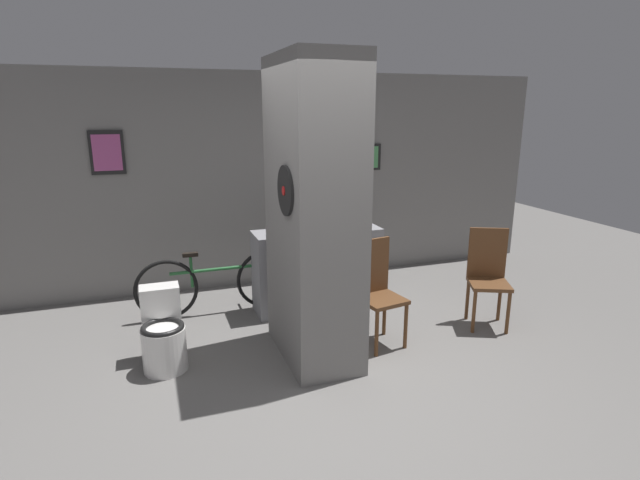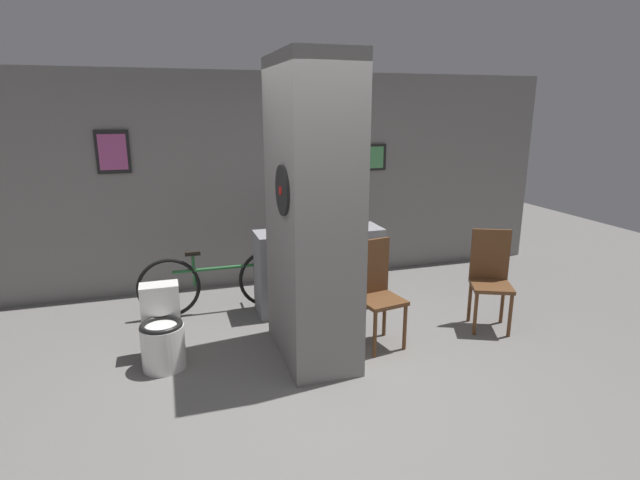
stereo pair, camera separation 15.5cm
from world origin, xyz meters
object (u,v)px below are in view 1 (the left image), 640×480
(toilet, at_px, (163,335))
(bicycle, at_px, (218,283))
(chair_near_pillar, at_px, (377,289))
(chair_by_doorway, at_px, (488,274))
(bottle_tall, at_px, (320,217))

(toilet, xyz_separation_m, bicycle, (0.62, 1.03, 0.05))
(chair_near_pillar, relative_size, chair_by_doorway, 1.00)
(chair_near_pillar, bearing_deg, chair_by_doorway, -9.51)
(chair_by_doorway, height_order, bottle_tall, bottle_tall)
(bicycle, relative_size, bottle_tall, 5.16)
(chair_near_pillar, height_order, bicycle, chair_near_pillar)
(toilet, xyz_separation_m, bottle_tall, (1.74, 0.92, 0.73))
(toilet, distance_m, bottle_tall, 2.10)
(toilet, relative_size, bicycle, 0.39)
(chair_by_doorway, bearing_deg, toilet, -158.57)
(bicycle, bearing_deg, bottle_tall, -5.80)
(chair_near_pillar, xyz_separation_m, bottle_tall, (-0.18, 1.09, 0.48))
(chair_near_pillar, xyz_separation_m, bicycle, (-1.31, 1.20, -0.20))
(toilet, bearing_deg, chair_near_pillar, -5.16)
(chair_near_pillar, bearing_deg, bicycle, 127.46)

